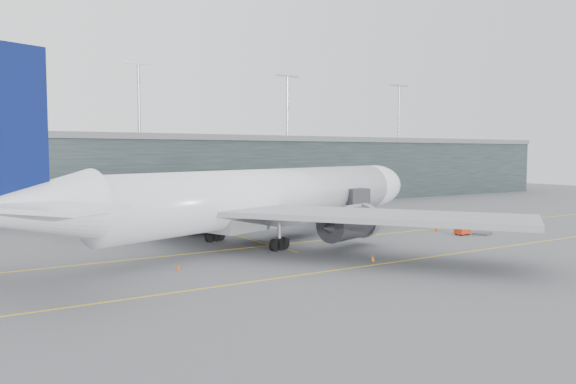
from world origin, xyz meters
TOP-DOWN VIEW (x-y plane):
  - ground at (0.00, 0.00)m, footprint 320.00×320.00m
  - taxiline_a at (0.00, -4.00)m, footprint 160.00×0.25m
  - taxiline_b at (0.00, -20.00)m, footprint 160.00×0.25m
  - taxiline_lead_main at (5.00, 20.00)m, footprint 0.25×60.00m
  - terminal at (-0.00, 58.00)m, footprint 240.00×36.00m
  - main_aircraft at (5.89, -1.14)m, footprint 70.41×64.96m
  - jet_bridge at (23.27, 23.74)m, footprint 5.91×43.17m
  - gse_cart at (32.03, -10.57)m, footprint 2.19×1.48m
  - baggage_dolly at (34.77, -11.67)m, footprint 3.30×3.04m
  - uld_a at (-5.41, 11.08)m, footprint 2.16×1.93m
  - uld_b at (-3.58, 10.90)m, footprint 2.16×1.88m
  - uld_c at (1.10, 9.52)m, footprint 2.38×2.14m
  - cone_nose at (31.60, -6.12)m, footprint 0.49×0.49m
  - cone_wing_stbd at (8.93, -18.40)m, footprint 0.40×0.40m
  - cone_wing_port at (8.42, 10.57)m, footprint 0.40×0.40m
  - cone_tail at (-10.18, -11.87)m, footprint 0.40×0.40m

SIDE VIEW (x-z plane):
  - ground at x=0.00m, z-range 0.00..0.00m
  - taxiline_a at x=0.00m, z-range 0.00..0.02m
  - taxiline_b at x=0.00m, z-range 0.00..0.02m
  - taxiline_lead_main at x=5.00m, z-range 0.00..0.02m
  - baggage_dolly at x=34.77m, z-range 0.03..0.29m
  - cone_wing_port at x=8.42m, z-range 0.00..0.63m
  - cone_wing_stbd at x=8.93m, z-range 0.00..0.64m
  - cone_tail at x=-10.18m, z-range 0.00..0.64m
  - cone_nose at x=31.60m, z-range 0.00..0.77m
  - gse_cart at x=32.03m, z-range 0.08..1.52m
  - uld_a at x=-5.41m, z-range 0.04..1.67m
  - uld_b at x=-3.58m, z-range 0.04..1.75m
  - uld_c at x=1.10m, z-range 0.05..1.83m
  - jet_bridge at x=23.27m, z-range 1.57..7.91m
  - main_aircraft at x=5.89m, z-range -4.47..15.91m
  - terminal at x=0.00m, z-range -6.88..22.12m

